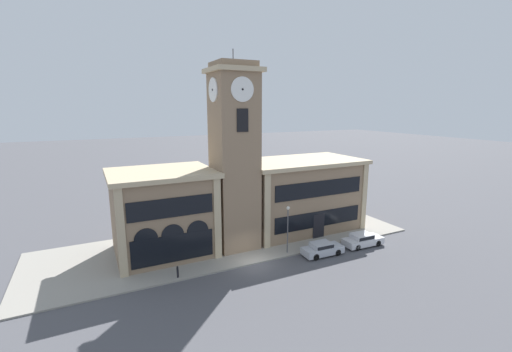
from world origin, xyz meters
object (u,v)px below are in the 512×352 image
fire_hydrant (320,244)px  parked_car_near (322,248)px  street_lamp (288,222)px  parked_car_mid (362,239)px  bollard (178,272)px

fire_hydrant → parked_car_near: bearing=-119.3°
street_lamp → fire_hydrant: 4.80m
parked_car_mid → fire_hydrant: bearing=165.1°
parked_car_near → street_lamp: (-3.01, 1.86, 2.75)m
parked_car_near → parked_car_mid: 5.39m
parked_car_near → bollard: (-14.39, 1.65, -0.05)m
fire_hydrant → parked_car_mid: bearing=-17.2°
parked_car_mid → bollard: (-19.78, 1.65, -0.06)m
parked_car_mid → bollard: size_ratio=4.28×
fire_hydrant → street_lamp: bearing=173.5°
parked_car_near → fire_hydrant: 1.63m
street_lamp → fire_hydrant: (3.81, -0.44, -2.90)m
parked_car_near → parked_car_mid: parked_car_mid is taller
bollard → fire_hydrant: bollard is taller
parked_car_near → bollard: size_ratio=4.07×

